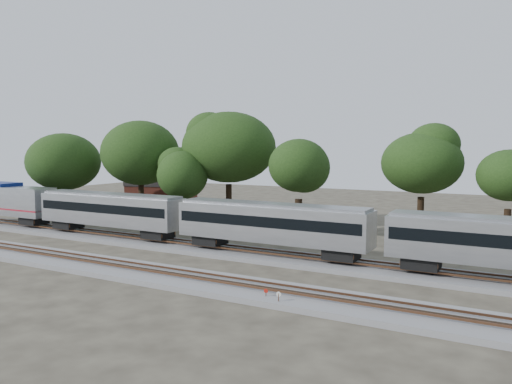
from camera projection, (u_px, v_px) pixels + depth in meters
ground at (229, 272)px, 40.36m from camera, size 160.00×160.00×0.00m
track_far at (264, 256)px, 45.58m from camera, size 160.00×5.00×0.73m
track_near at (200, 282)px, 36.86m from camera, size 160.00×5.00×0.73m
train at (273, 222)px, 44.85m from camera, size 95.27×3.29×4.85m
switch_stand_red at (266, 294)px, 32.65m from camera, size 0.28×0.05×0.88m
switch_stand_white at (279, 297)px, 31.58m from camera, size 0.32×0.07×1.01m
switch_lever at (239, 299)px, 32.93m from camera, size 0.51×0.31×0.30m
brick_building at (162, 194)px, 80.81m from camera, size 11.24×9.10×4.74m
tree_0 at (64, 162)px, 68.73m from camera, size 8.16×8.16×11.51m
tree_1 at (140, 153)px, 66.09m from camera, size 9.44×9.44×13.31m
tree_2 at (183, 175)px, 60.49m from camera, size 6.79×6.79×9.58m
tree_3 at (229, 147)px, 62.46m from camera, size 10.21×10.21×14.39m
tree_4 at (299, 166)px, 54.93m from camera, size 8.19×8.19×11.55m
tree_5 at (422, 163)px, 55.85m from camera, size 8.44×8.44×11.90m
tree_6 at (509, 176)px, 49.39m from camera, size 7.42×7.42×10.47m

